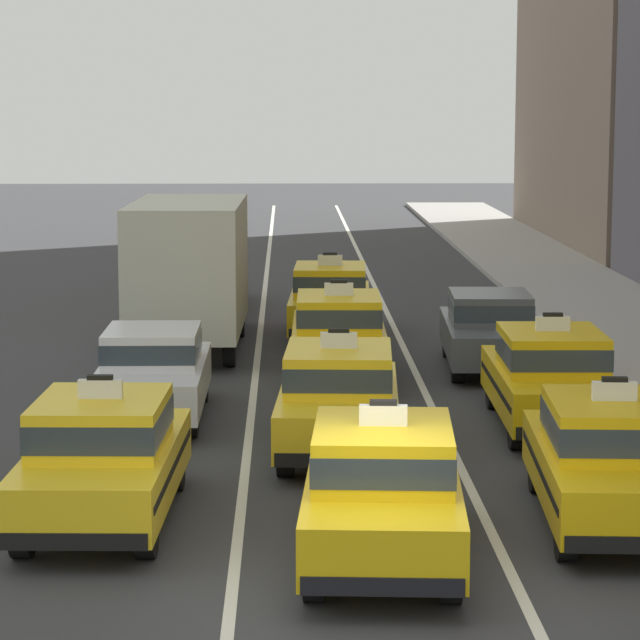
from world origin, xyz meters
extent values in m
plane|color=#353538|center=(0.00, 0.00, 0.00)|extent=(160.00, 160.00, 0.00)
cube|color=silver|center=(-1.60, 20.00, 0.00)|extent=(0.14, 80.00, 0.01)
cube|color=silver|center=(1.60, 20.00, 0.00)|extent=(0.14, 80.00, 0.01)
cylinder|color=black|center=(-4.03, 4.58, 0.32)|extent=(0.26, 0.65, 0.64)
cylinder|color=black|center=(-2.55, 4.53, 0.32)|extent=(0.26, 0.65, 0.64)
cylinder|color=black|center=(-4.14, 1.53, 0.32)|extent=(0.26, 0.65, 0.64)
cylinder|color=black|center=(-2.66, 1.47, 0.32)|extent=(0.26, 0.65, 0.64)
cube|color=yellow|center=(-3.35, 3.03, 0.67)|extent=(1.96, 4.56, 0.70)
cube|color=black|center=(-3.35, 3.03, 0.72)|extent=(1.97, 4.20, 0.10)
cube|color=yellow|center=(-3.35, 2.88, 1.34)|extent=(1.67, 2.16, 0.64)
cube|color=#2D3842|center=(-3.35, 2.88, 1.34)|extent=(1.70, 2.18, 0.35)
cube|color=white|center=(-3.35, 2.88, 1.78)|extent=(0.56, 0.14, 0.24)
cube|color=black|center=(-3.35, 2.88, 1.93)|extent=(0.32, 0.12, 0.06)
cube|color=black|center=(-3.27, 5.24, 0.42)|extent=(1.71, 0.20, 0.20)
cube|color=black|center=(-3.43, 0.82, 0.42)|extent=(1.71, 0.20, 0.20)
cylinder|color=black|center=(-3.97, 10.61, 0.32)|extent=(0.24, 0.64, 0.64)
cylinder|color=black|center=(-2.53, 10.61, 0.32)|extent=(0.24, 0.64, 0.64)
cylinder|color=black|center=(-3.99, 7.77, 0.32)|extent=(0.24, 0.64, 0.64)
cylinder|color=black|center=(-2.54, 7.77, 0.32)|extent=(0.24, 0.64, 0.64)
cube|color=silver|center=(-3.26, 9.19, 0.65)|extent=(1.78, 4.31, 0.66)
cube|color=silver|center=(-3.26, 9.09, 1.28)|extent=(1.57, 1.91, 0.60)
cube|color=#2D3842|center=(-3.26, 9.09, 1.28)|extent=(1.59, 1.93, 0.33)
cylinder|color=black|center=(-3.98, 18.02, 0.32)|extent=(0.25, 0.64, 0.64)
cylinder|color=black|center=(-2.08, 17.99, 0.32)|extent=(0.25, 0.64, 0.64)
cylinder|color=black|center=(-4.05, 14.12, 0.32)|extent=(0.25, 0.64, 0.64)
cylinder|color=black|center=(-2.15, 14.09, 0.32)|extent=(0.25, 0.64, 0.64)
cube|color=maroon|center=(-3.01, 18.98, 1.37)|extent=(2.14, 2.24, 2.10)
cube|color=#2D3842|center=(-2.99, 20.05, 1.67)|extent=(1.93, 0.10, 0.76)
cube|color=beige|center=(-3.07, 15.72, 1.92)|extent=(2.40, 5.24, 2.70)
cylinder|color=black|center=(-3.95, 24.54, 0.32)|extent=(0.27, 0.65, 0.64)
cylinder|color=black|center=(-2.47, 24.48, 0.32)|extent=(0.27, 0.65, 0.64)
cylinder|color=black|center=(-4.07, 21.48, 0.32)|extent=(0.27, 0.65, 0.64)
cylinder|color=black|center=(-2.59, 21.42, 0.32)|extent=(0.27, 0.65, 0.64)
cube|color=yellow|center=(-3.27, 22.98, 0.67)|extent=(1.98, 4.57, 0.70)
cube|color=black|center=(-3.27, 22.98, 0.72)|extent=(1.98, 4.21, 0.10)
cube|color=yellow|center=(-3.28, 22.83, 1.34)|extent=(1.68, 2.16, 0.64)
cube|color=#2D3842|center=(-3.28, 22.83, 1.34)|extent=(1.70, 2.18, 0.35)
cube|color=white|center=(-3.28, 22.83, 1.78)|extent=(0.56, 0.14, 0.24)
cube|color=black|center=(-3.28, 22.83, 1.93)|extent=(0.32, 0.12, 0.06)
cube|color=black|center=(-3.18, 25.19, 0.42)|extent=(1.71, 0.21, 0.20)
cube|color=black|center=(-3.36, 20.77, 0.42)|extent=(1.71, 0.21, 0.20)
cylinder|color=black|center=(-0.49, 2.96, 0.32)|extent=(0.28, 0.65, 0.64)
cylinder|color=black|center=(0.99, 2.86, 0.32)|extent=(0.28, 0.65, 0.64)
cylinder|color=black|center=(-0.69, -0.10, 0.32)|extent=(0.28, 0.65, 0.64)
cylinder|color=black|center=(0.79, -0.19, 0.32)|extent=(0.28, 0.65, 0.64)
cube|color=yellow|center=(0.15, 1.38, 0.67)|extent=(2.09, 4.61, 0.70)
cube|color=black|center=(0.15, 1.38, 0.72)|extent=(2.09, 4.25, 0.10)
cube|color=yellow|center=(0.14, 1.23, 1.34)|extent=(1.73, 2.20, 0.64)
cube|color=#2D3842|center=(0.14, 1.23, 1.34)|extent=(1.76, 2.22, 0.35)
cube|color=white|center=(0.14, 1.23, 1.78)|extent=(0.57, 0.16, 0.24)
cube|color=black|center=(0.14, 1.23, 1.93)|extent=(0.33, 0.13, 0.06)
cube|color=black|center=(0.30, 3.59, 0.42)|extent=(1.72, 0.25, 0.20)
cube|color=black|center=(0.01, -0.82, 0.42)|extent=(1.72, 0.25, 0.20)
cylinder|color=black|center=(-0.82, 8.32, 0.32)|extent=(0.28, 0.65, 0.64)
cylinder|color=black|center=(0.65, 8.24, 0.32)|extent=(0.28, 0.65, 0.64)
cylinder|color=black|center=(-1.00, 5.27, 0.32)|extent=(0.28, 0.65, 0.64)
cylinder|color=black|center=(0.47, 5.18, 0.32)|extent=(0.28, 0.65, 0.64)
cube|color=yellow|center=(-0.18, 6.75, 0.67)|extent=(2.06, 4.60, 0.70)
cube|color=black|center=(-0.18, 6.75, 0.72)|extent=(2.06, 4.24, 0.10)
cube|color=yellow|center=(-0.18, 6.60, 1.34)|extent=(1.72, 2.19, 0.64)
cube|color=#2D3842|center=(-0.18, 6.60, 1.34)|extent=(1.74, 2.21, 0.35)
cube|color=white|center=(-0.18, 6.60, 1.78)|extent=(0.57, 0.15, 0.24)
cube|color=black|center=(-0.18, 6.60, 1.93)|extent=(0.33, 0.13, 0.06)
cube|color=black|center=(-0.05, 8.96, 0.42)|extent=(1.72, 0.24, 0.20)
cube|color=black|center=(-0.30, 4.55, 0.42)|extent=(1.72, 0.24, 0.20)
cylinder|color=black|center=(-0.67, 14.38, 0.32)|extent=(0.25, 0.65, 0.64)
cylinder|color=black|center=(0.81, 14.35, 0.32)|extent=(0.25, 0.65, 0.64)
cylinder|color=black|center=(-0.74, 11.32, 0.32)|extent=(0.25, 0.65, 0.64)
cylinder|color=black|center=(0.74, 11.29, 0.32)|extent=(0.25, 0.65, 0.64)
cube|color=yellow|center=(0.04, 12.84, 0.67)|extent=(1.90, 4.54, 0.70)
cube|color=black|center=(0.04, 12.84, 0.72)|extent=(1.91, 4.18, 0.10)
cube|color=yellow|center=(0.03, 12.69, 1.34)|extent=(1.65, 2.14, 0.64)
cube|color=#2D3842|center=(0.03, 12.69, 1.34)|extent=(1.67, 2.16, 0.35)
cube|color=white|center=(0.03, 12.69, 1.78)|extent=(0.56, 0.13, 0.24)
cube|color=black|center=(0.03, 12.69, 1.93)|extent=(0.32, 0.12, 0.06)
cube|color=black|center=(0.09, 15.05, 0.42)|extent=(1.71, 0.18, 0.20)
cube|color=black|center=(-0.01, 10.63, 0.42)|extent=(1.71, 0.18, 0.20)
cylinder|color=black|center=(-0.63, 19.55, 0.32)|extent=(0.27, 0.65, 0.64)
cylinder|color=black|center=(0.84, 19.47, 0.32)|extent=(0.27, 0.65, 0.64)
cylinder|color=black|center=(-0.78, 16.49, 0.32)|extent=(0.27, 0.65, 0.64)
cylinder|color=black|center=(0.69, 16.42, 0.32)|extent=(0.27, 0.65, 0.64)
cube|color=yellow|center=(0.03, 17.98, 0.67)|extent=(2.02, 4.58, 0.70)
cube|color=black|center=(0.03, 17.98, 0.72)|extent=(2.02, 4.22, 0.10)
cube|color=yellow|center=(0.02, 17.83, 1.34)|extent=(1.70, 2.17, 0.64)
cube|color=#2D3842|center=(0.02, 17.83, 1.34)|extent=(1.72, 2.20, 0.35)
cube|color=white|center=(0.02, 17.83, 1.78)|extent=(0.57, 0.15, 0.24)
cube|color=black|center=(0.02, 17.83, 1.93)|extent=(0.32, 0.13, 0.06)
cube|color=black|center=(0.14, 20.19, 0.42)|extent=(1.71, 0.22, 0.20)
cube|color=black|center=(-0.08, 15.77, 0.42)|extent=(1.71, 0.22, 0.20)
cylinder|color=black|center=(2.52, 4.32, 0.32)|extent=(0.28, 0.65, 0.64)
cylinder|color=black|center=(2.33, 1.26, 0.32)|extent=(0.28, 0.65, 0.64)
cube|color=yellow|center=(3.16, 2.74, 0.67)|extent=(2.08, 4.60, 0.70)
cube|color=black|center=(3.16, 2.74, 0.72)|extent=(2.08, 4.25, 0.10)
cube|color=yellow|center=(3.15, 2.59, 1.34)|extent=(1.73, 2.20, 0.64)
cube|color=#2D3842|center=(3.15, 2.59, 1.34)|extent=(1.75, 2.22, 0.35)
cube|color=white|center=(3.15, 2.59, 1.78)|extent=(0.57, 0.16, 0.24)
cube|color=black|center=(3.15, 2.59, 1.93)|extent=(0.33, 0.13, 0.06)
cube|color=black|center=(3.30, 4.95, 0.42)|extent=(1.72, 0.25, 0.20)
cube|color=black|center=(3.02, 0.54, 0.42)|extent=(1.72, 0.25, 0.20)
cylinder|color=black|center=(2.69, 9.89, 0.32)|extent=(0.26, 0.65, 0.64)
cylinder|color=black|center=(4.16, 9.86, 0.32)|extent=(0.26, 0.65, 0.64)
cylinder|color=black|center=(2.61, 6.84, 0.32)|extent=(0.26, 0.65, 0.64)
cylinder|color=black|center=(4.09, 6.80, 0.32)|extent=(0.26, 0.65, 0.64)
cube|color=yellow|center=(3.39, 8.35, 0.67)|extent=(1.91, 4.54, 0.70)
cube|color=black|center=(3.39, 8.35, 0.72)|extent=(1.92, 4.18, 0.10)
cube|color=yellow|center=(3.38, 8.20, 1.34)|extent=(1.65, 2.14, 0.64)
cube|color=#2D3842|center=(3.38, 8.20, 1.34)|extent=(1.67, 2.16, 0.35)
cube|color=white|center=(3.38, 8.20, 1.78)|extent=(0.56, 0.13, 0.24)
cube|color=black|center=(3.38, 8.20, 1.93)|extent=(0.32, 0.12, 0.06)
cube|color=black|center=(3.44, 10.56, 0.42)|extent=(1.71, 0.18, 0.20)
cube|color=black|center=(3.33, 6.14, 0.42)|extent=(1.71, 0.18, 0.20)
cylinder|color=black|center=(2.46, 15.14, 0.32)|extent=(0.27, 0.65, 0.64)
cylinder|color=black|center=(3.90, 15.07, 0.32)|extent=(0.27, 0.65, 0.64)
cylinder|color=black|center=(2.32, 12.31, 0.32)|extent=(0.27, 0.65, 0.64)
cylinder|color=black|center=(3.77, 12.24, 0.32)|extent=(0.27, 0.65, 0.64)
cube|color=#4C5156|center=(3.11, 13.69, 0.65)|extent=(1.97, 4.38, 0.66)
cube|color=#4C5156|center=(3.11, 13.59, 1.28)|extent=(1.65, 1.97, 0.60)
cube|color=#2D3842|center=(3.11, 13.59, 1.28)|extent=(1.67, 1.99, 0.33)
camera|label=1|loc=(-0.99, -15.45, 5.42)|focal=82.37mm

